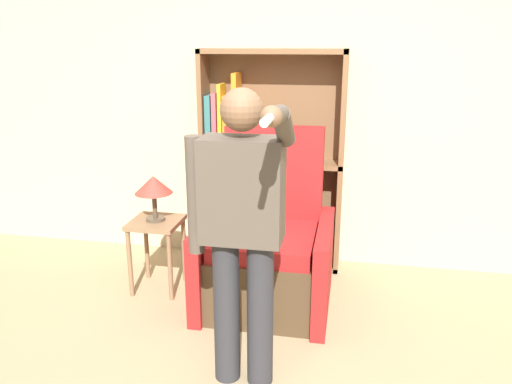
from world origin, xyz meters
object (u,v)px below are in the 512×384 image
object	(u,v)px
armchair	(268,252)
side_table	(156,235)
table_lamp	(153,187)
person_standing	(242,224)
bookcase	(255,167)

from	to	relation	value
armchair	side_table	size ratio (longest dim) A/B	2.23
table_lamp	side_table	bearing A→B (deg)	180.00
armchair	person_standing	distance (m)	1.14
bookcase	side_table	distance (m)	1.03
bookcase	side_table	xyz separation A→B (m)	(-0.66, -0.68, -0.41)
person_standing	armchair	bearing A→B (deg)	91.24
person_standing	table_lamp	bearing A→B (deg)	132.62
armchair	side_table	distance (m)	0.89
person_standing	side_table	world-z (taller)	person_standing
armchair	side_table	xyz separation A→B (m)	(-0.89, 0.02, 0.07)
table_lamp	armchair	bearing A→B (deg)	-1.07
bookcase	side_table	bearing A→B (deg)	-134.14
side_table	bookcase	bearing A→B (deg)	45.86
bookcase	armchair	bearing A→B (deg)	-71.77
side_table	table_lamp	distance (m)	0.39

